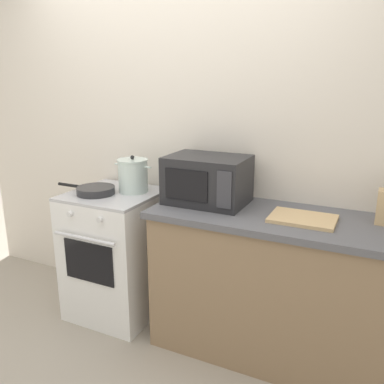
{
  "coord_description": "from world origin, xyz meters",
  "views": [
    {
      "loc": [
        1.32,
        -1.6,
        1.69
      ],
      "look_at": [
        0.26,
        0.6,
        1.0
      ],
      "focal_mm": 37.81,
      "sensor_mm": 36.0,
      "label": 1
    }
  ],
  "objects": [
    {
      "name": "stove",
      "position": [
        -0.35,
        0.6,
        0.46
      ],
      "size": [
        0.6,
        0.64,
        0.92
      ],
      "color": "white",
      "rests_on": "ground_plane"
    },
    {
      "name": "lower_cabinet_right",
      "position": [
        0.9,
        0.62,
        0.44
      ],
      "size": [
        1.64,
        0.56,
        0.88
      ],
      "primitive_type": "cube",
      "color": "#8C7051",
      "rests_on": "ground_plane"
    },
    {
      "name": "stock_pot",
      "position": [
        -0.24,
        0.69,
        1.04
      ],
      "size": [
        0.3,
        0.21,
        0.26
      ],
      "color": "silver",
      "rests_on": "stove"
    },
    {
      "name": "frying_pan",
      "position": [
        -0.44,
        0.52,
        0.95
      ],
      "size": [
        0.46,
        0.26,
        0.05
      ],
      "color": "#28282B",
      "rests_on": "stove"
    },
    {
      "name": "ground_plane",
      "position": [
        0.0,
        0.0,
        0.0
      ],
      "size": [
        10.0,
        10.0,
        0.0
      ],
      "primitive_type": "plane",
      "color": "#9E9384"
    },
    {
      "name": "cutting_board",
      "position": [
        0.95,
        0.6,
        0.93
      ],
      "size": [
        0.36,
        0.26,
        0.02
      ],
      "primitive_type": "cube",
      "color": "tan",
      "rests_on": "countertop_right"
    },
    {
      "name": "back_wall",
      "position": [
        0.3,
        0.97,
        1.25
      ],
      "size": [
        4.4,
        0.1,
        2.5
      ],
      "primitive_type": "cube",
      "color": "silver",
      "rests_on": "ground_plane"
    },
    {
      "name": "microwave",
      "position": [
        0.33,
        0.68,
        1.07
      ],
      "size": [
        0.5,
        0.37,
        0.3
      ],
      "color": "#232326",
      "rests_on": "countertop_right"
    },
    {
      "name": "countertop_right",
      "position": [
        0.9,
        0.62,
        0.9
      ],
      "size": [
        1.7,
        0.6,
        0.04
      ],
      "primitive_type": "cube",
      "color": "#59595E",
      "rests_on": "lower_cabinet_right"
    }
  ]
}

